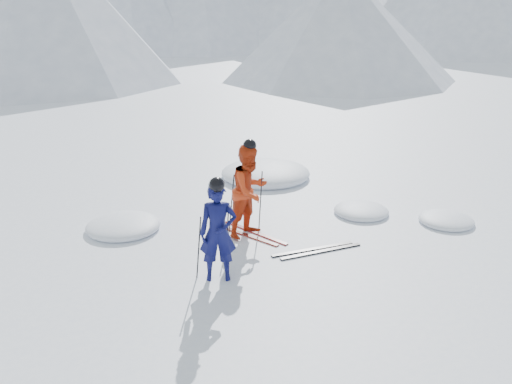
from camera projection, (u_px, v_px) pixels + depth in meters
name	position (u px, v px, depth m)	size (l,w,h in m)	color
ground	(348.00, 239.00, 10.86)	(160.00, 160.00, 0.00)	white
skier_blue	(218.00, 232.00, 9.05)	(0.63, 0.41, 1.72)	#0B0D45
skier_red	(250.00, 191.00, 10.77)	(0.92, 0.72, 1.89)	red
pole_blue_left	(199.00, 248.00, 9.16)	(0.02, 0.02, 1.15)	black
pole_blue_right	(227.00, 240.00, 9.45)	(0.02, 0.02, 1.15)	black
pole_red_left	(232.00, 204.00, 10.98)	(0.02, 0.02, 1.26)	black
pole_red_right	(261.00, 201.00, 11.12)	(0.02, 0.02, 1.26)	black
ski_worn_left	(245.00, 234.00, 11.04)	(0.09, 1.70, 0.03)	black
ski_worn_right	(255.00, 233.00, 11.13)	(0.09, 1.70, 0.03)	black
ski_loose_a	(313.00, 249.00, 10.38)	(0.09, 1.70, 0.03)	black
ski_loose_b	(321.00, 252.00, 10.29)	(0.09, 1.70, 0.03)	black
snow_lumps	(264.00, 191.00, 13.62)	(7.80, 6.22, 0.53)	white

